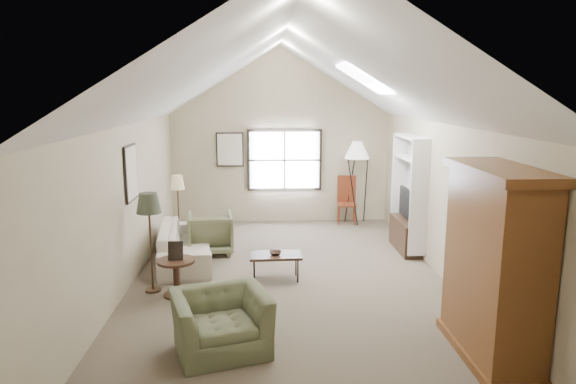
{
  "coord_description": "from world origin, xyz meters",
  "views": [
    {
      "loc": [
        -0.41,
        -7.75,
        3.0
      ],
      "look_at": [
        0.0,
        0.4,
        1.4
      ],
      "focal_mm": 32.0,
      "sensor_mm": 36.0,
      "label": 1
    }
  ],
  "objects_px": {
    "side_table": "(177,278)",
    "armoire": "(495,264)",
    "armchair_near": "(221,322)",
    "armchair_far": "(210,233)",
    "coffee_table": "(276,267)",
    "side_chair": "(347,200)",
    "sofa": "(185,244)"
  },
  "relations": [
    {
      "from": "side_table",
      "to": "armoire",
      "type": "bearing_deg",
      "value": -26.79
    },
    {
      "from": "armchair_near",
      "to": "armchair_far",
      "type": "bearing_deg",
      "value": 80.06
    },
    {
      "from": "coffee_table",
      "to": "side_chair",
      "type": "bearing_deg",
      "value": 63.87
    },
    {
      "from": "armchair_near",
      "to": "side_chair",
      "type": "distance_m",
      "value": 6.32
    },
    {
      "from": "side_table",
      "to": "coffee_table",
      "type": "bearing_deg",
      "value": 21.65
    },
    {
      "from": "armoire",
      "to": "coffee_table",
      "type": "distance_m",
      "value": 3.61
    },
    {
      "from": "armchair_far",
      "to": "sofa",
      "type": "bearing_deg",
      "value": 43.53
    },
    {
      "from": "armoire",
      "to": "side_table",
      "type": "bearing_deg",
      "value": 153.21
    },
    {
      "from": "armchair_near",
      "to": "armchair_far",
      "type": "height_order",
      "value": "armchair_far"
    },
    {
      "from": "armoire",
      "to": "side_table",
      "type": "height_order",
      "value": "armoire"
    },
    {
      "from": "sofa",
      "to": "side_chair",
      "type": "xyz_separation_m",
      "value": [
        3.33,
        2.54,
        0.22
      ]
    },
    {
      "from": "armchair_near",
      "to": "coffee_table",
      "type": "xyz_separation_m",
      "value": [
        0.7,
        2.28,
        -0.14
      ]
    },
    {
      "from": "sofa",
      "to": "armchair_far",
      "type": "distance_m",
      "value": 0.62
    },
    {
      "from": "armchair_far",
      "to": "coffee_table",
      "type": "bearing_deg",
      "value": 122.05
    },
    {
      "from": "armoire",
      "to": "coffee_table",
      "type": "height_order",
      "value": "armoire"
    },
    {
      "from": "coffee_table",
      "to": "side_table",
      "type": "xyz_separation_m",
      "value": [
        -1.49,
        -0.59,
        0.07
      ]
    },
    {
      "from": "armoire",
      "to": "sofa",
      "type": "height_order",
      "value": "armoire"
    },
    {
      "from": "armchair_far",
      "to": "side_chair",
      "type": "relative_size",
      "value": 0.78
    },
    {
      "from": "coffee_table",
      "to": "armoire",
      "type": "bearing_deg",
      "value": -46.81
    },
    {
      "from": "sofa",
      "to": "coffee_table",
      "type": "xyz_separation_m",
      "value": [
        1.59,
        -1.01,
        -0.11
      ]
    },
    {
      "from": "armoire",
      "to": "armchair_far",
      "type": "xyz_separation_m",
      "value": [
        -3.58,
        4.04,
        -0.71
      ]
    },
    {
      "from": "sofa",
      "to": "armchair_far",
      "type": "xyz_separation_m",
      "value": [
        0.4,
        0.48,
        0.06
      ]
    },
    {
      "from": "armchair_near",
      "to": "coffee_table",
      "type": "relative_size",
      "value": 1.29
    },
    {
      "from": "armoire",
      "to": "coffee_table",
      "type": "xyz_separation_m",
      "value": [
        -2.39,
        2.55,
        -0.89
      ]
    },
    {
      "from": "armchair_far",
      "to": "side_table",
      "type": "xyz_separation_m",
      "value": [
        -0.3,
        -2.08,
        -0.11
      ]
    },
    {
      "from": "armoire",
      "to": "armchair_near",
      "type": "height_order",
      "value": "armoire"
    },
    {
      "from": "armoire",
      "to": "sofa",
      "type": "xyz_separation_m",
      "value": [
        -3.98,
        3.56,
        -0.77
      ]
    },
    {
      "from": "sofa",
      "to": "side_chair",
      "type": "height_order",
      "value": "side_chair"
    },
    {
      "from": "armchair_far",
      "to": "side_chair",
      "type": "xyz_separation_m",
      "value": [
        2.93,
        2.06,
        0.16
      ]
    },
    {
      "from": "armchair_near",
      "to": "armchair_far",
      "type": "distance_m",
      "value": 3.8
    },
    {
      "from": "coffee_table",
      "to": "armchair_far",
      "type": "bearing_deg",
      "value": 128.64
    },
    {
      "from": "coffee_table",
      "to": "side_chair",
      "type": "relative_size",
      "value": 0.76
    }
  ]
}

